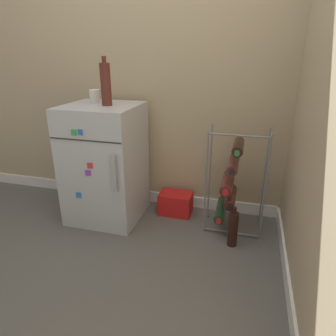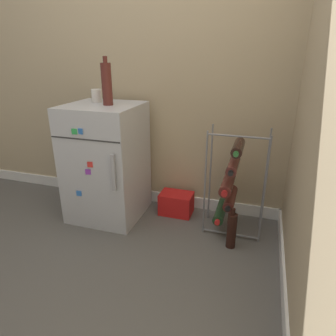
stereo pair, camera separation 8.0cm
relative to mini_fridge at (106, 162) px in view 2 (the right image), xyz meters
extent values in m
plane|color=#56544F|center=(0.41, -0.23, -0.42)|extent=(14.00, 14.00, 0.00)
cube|color=tan|center=(0.41, 0.32, 0.83)|extent=(6.69, 0.06, 2.50)
cube|color=white|center=(0.41, 0.29, -0.37)|extent=(6.69, 0.01, 0.09)
cube|color=#B7BABF|center=(0.00, 0.00, 0.00)|extent=(0.50, 0.49, 0.84)
cube|color=#2D2D2D|center=(0.00, -0.24, 0.24)|extent=(0.49, 0.00, 0.01)
cube|color=#9E9EA3|center=(0.20, -0.26, 0.04)|extent=(0.02, 0.02, 0.24)
cube|color=purple|center=(0.00, -0.25, 0.02)|extent=(0.04, 0.02, 0.04)
cube|color=blue|center=(-0.09, -0.25, -0.15)|extent=(0.04, 0.01, 0.04)
cube|color=blue|center=(-0.02, -0.25, 0.29)|extent=(0.04, 0.01, 0.04)
cube|color=red|center=(0.02, -0.25, 0.07)|extent=(0.04, 0.01, 0.04)
cube|color=green|center=(-0.07, -0.25, 0.28)|extent=(0.04, 0.01, 0.04)
cylinder|color=slate|center=(0.74, -0.04, -0.06)|extent=(0.01, 0.01, 0.72)
cylinder|color=slate|center=(1.11, -0.04, -0.06)|extent=(0.01, 0.01, 0.72)
cylinder|color=slate|center=(0.74, 0.15, -0.06)|extent=(0.01, 0.01, 0.72)
cylinder|color=slate|center=(1.11, 0.15, -0.06)|extent=(0.01, 0.01, 0.72)
cylinder|color=slate|center=(0.92, -0.04, -0.40)|extent=(0.37, 0.01, 0.01)
cylinder|color=slate|center=(0.92, -0.04, 0.28)|extent=(0.37, 0.01, 0.01)
cylinder|color=#19381E|center=(0.84, 0.06, -0.28)|extent=(0.07, 0.30, 0.07)
cylinder|color=red|center=(0.84, -0.11, -0.28)|extent=(0.03, 0.02, 0.03)
cylinder|color=#56231E|center=(0.90, 0.06, -0.18)|extent=(0.07, 0.29, 0.07)
cylinder|color=black|center=(0.90, -0.10, -0.18)|extent=(0.03, 0.02, 0.03)
cylinder|color=#56231E|center=(0.87, 0.06, -0.07)|extent=(0.08, 0.30, 0.08)
cylinder|color=red|center=(0.87, -0.11, -0.07)|extent=(0.04, 0.02, 0.04)
cylinder|color=#56231E|center=(0.90, 0.06, 0.06)|extent=(0.07, 0.27, 0.07)
cylinder|color=black|center=(0.90, -0.09, 0.06)|extent=(0.03, 0.02, 0.03)
cylinder|color=black|center=(0.92, 0.06, 0.18)|extent=(0.07, 0.25, 0.07)
cylinder|color=#2D7033|center=(0.92, -0.08, 0.18)|extent=(0.03, 0.02, 0.03)
cube|color=red|center=(0.49, 0.15, -0.33)|extent=(0.24, 0.17, 0.17)
cylinder|color=silver|center=(-0.08, 0.08, 0.46)|extent=(0.07, 0.07, 0.09)
cylinder|color=#56231E|center=(0.05, -0.01, 0.55)|extent=(0.07, 0.07, 0.27)
cylinder|color=#56231E|center=(0.05, -0.01, 0.71)|extent=(0.03, 0.03, 0.04)
cylinder|color=black|center=(0.94, -0.15, -0.30)|extent=(0.06, 0.06, 0.23)
cylinder|color=black|center=(0.94, -0.15, -0.16)|extent=(0.03, 0.03, 0.04)
camera|label=1|loc=(0.97, -1.83, 0.75)|focal=32.00mm
camera|label=2|loc=(1.05, -1.81, 0.75)|focal=32.00mm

